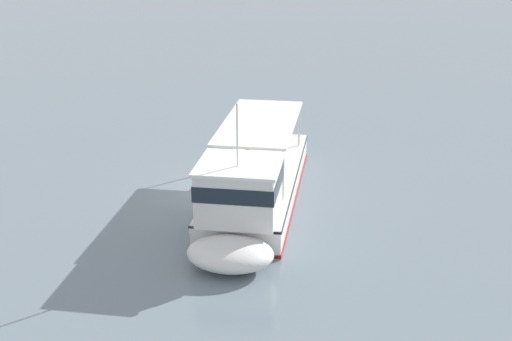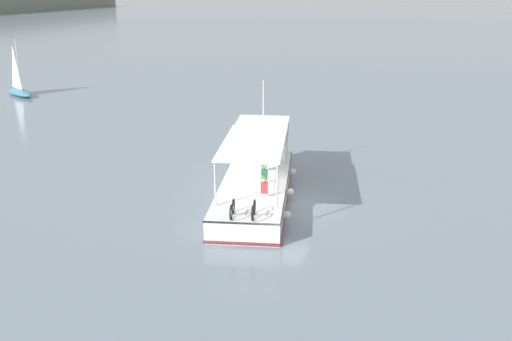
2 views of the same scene
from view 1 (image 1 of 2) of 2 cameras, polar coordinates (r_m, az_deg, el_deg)
ground_plane at (r=28.39m, az=-2.50°, el=-1.64°), size 400.00×400.00×0.00m
ferry_main at (r=25.76m, az=-0.36°, el=-1.60°), size 13.07×6.02×5.32m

